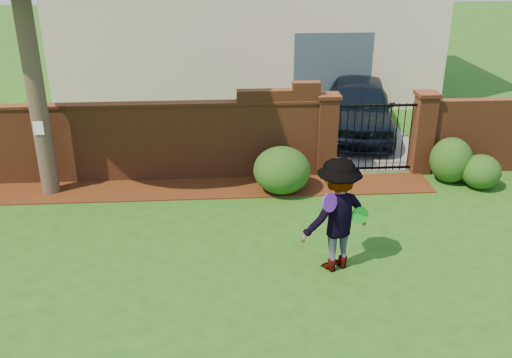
{
  "coord_description": "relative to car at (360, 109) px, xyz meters",
  "views": [
    {
      "loc": [
        0.01,
        -7.72,
        5.02
      ],
      "look_at": [
        0.64,
        1.4,
        1.05
      ],
      "focal_mm": 39.31,
      "sensor_mm": 36.0,
      "label": 1
    }
  ],
  "objects": [
    {
      "name": "frisbee_purple",
      "position": [
        -2.13,
        -6.75,
        0.56
      ],
      "size": [
        0.3,
        0.25,
        0.3
      ],
      "primitive_type": "cylinder",
      "rotation": [
        1.36,
        0.0,
        0.63
      ],
      "color": "#6B20CB",
      "rests_on": "man"
    },
    {
      "name": "iron_gate",
      "position": [
        -0.28,
        -2.56,
        0.09
      ],
      "size": [
        1.78,
        0.03,
        1.6
      ],
      "color": "black",
      "rests_on": "ground"
    },
    {
      "name": "pillar_right",
      "position": [
        0.82,
        -2.56,
        0.2
      ],
      "size": [
        0.5,
        0.5,
        1.88
      ],
      "color": "brown",
      "rests_on": "ground"
    },
    {
      "name": "shrub_left",
      "position": [
        -2.47,
        -3.46,
        -0.26
      ],
      "size": [
        1.21,
        1.21,
        0.99
      ],
      "primitive_type": "ellipsoid",
      "color": "#144314",
      "rests_on": "ground"
    },
    {
      "name": "ground",
      "position": [
        -3.78,
        -6.56,
        -0.76
      ],
      "size": [
        80.0,
        80.0,
        0.01
      ],
      "primitive_type": "cube",
      "color": "#215214",
      "rests_on": "ground"
    },
    {
      "name": "pillar_left",
      "position": [
        -1.38,
        -2.56,
        0.2
      ],
      "size": [
        0.5,
        0.5,
        1.88
      ],
      "color": "brown",
      "rests_on": "ground"
    },
    {
      "name": "brick_wall_return",
      "position": [
        2.82,
        -2.56,
        0.09
      ],
      "size": [
        4.0,
        0.25,
        1.7
      ],
      "primitive_type": "cube",
      "color": "brown",
      "rests_on": "ground"
    },
    {
      "name": "shrub_middle",
      "position": [
        1.3,
        -3.15,
        -0.25
      ],
      "size": [
        0.92,
        0.92,
        1.01
      ],
      "primitive_type": "ellipsoid",
      "color": "#144314",
      "rests_on": "ground"
    },
    {
      "name": "paper_notice",
      "position": [
        -7.38,
        -3.35,
        0.74
      ],
      "size": [
        0.2,
        0.01,
        0.28
      ],
      "primitive_type": "cube",
      "color": "white",
      "rests_on": "tree"
    },
    {
      "name": "brick_wall",
      "position": [
        -5.79,
        -2.56,
        0.17
      ],
      "size": [
        8.7,
        0.31,
        2.16
      ],
      "color": "brown",
      "rests_on": "ground"
    },
    {
      "name": "frisbee_green",
      "position": [
        -1.59,
        -6.55,
        0.22
      ],
      "size": [
        0.29,
        0.12,
        0.28
      ],
      "primitive_type": "cylinder",
      "rotation": [
        1.43,
        0.0,
        0.21
      ],
      "color": "green",
      "rests_on": "man"
    },
    {
      "name": "man",
      "position": [
        -1.93,
        -6.5,
        0.2
      ],
      "size": [
        1.42,
        1.15,
        1.91
      ],
      "primitive_type": "imported",
      "rotation": [
        0.0,
        0.0,
        3.56
      ],
      "color": "gray",
      "rests_on": "ground"
    },
    {
      "name": "car",
      "position": [
        0.0,
        0.0,
        0.0
      ],
      "size": [
        2.65,
        4.73,
        1.52
      ],
      "primitive_type": "imported",
      "rotation": [
        0.0,
        0.0,
        -0.2
      ],
      "color": "black",
      "rests_on": "ground"
    },
    {
      "name": "driveway",
      "position": [
        -0.28,
        1.44,
        -0.75
      ],
      "size": [
        3.2,
        8.0,
        0.01
      ],
      "primitive_type": "cube",
      "color": "slate",
      "rests_on": "ground"
    },
    {
      "name": "shrub_right",
      "position": [
        1.83,
        -3.53,
        -0.39
      ],
      "size": [
        0.83,
        0.83,
        0.74
      ],
      "primitive_type": "ellipsoid",
      "color": "#144314",
      "rests_on": "ground"
    },
    {
      "name": "mulch_bed",
      "position": [
        -4.73,
        -3.23,
        -0.74
      ],
      "size": [
        11.1,
        1.08,
        0.03
      ],
      "primitive_type": "cube",
      "color": "#3C1B0B",
      "rests_on": "ground"
    }
  ]
}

